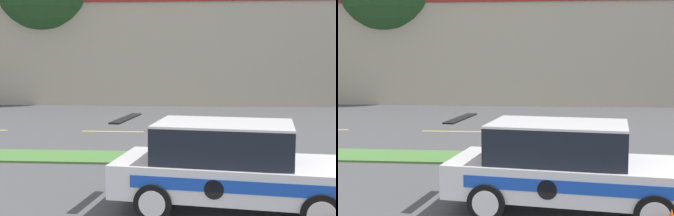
# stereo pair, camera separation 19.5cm
# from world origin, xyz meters

# --- Properties ---
(grass_verge) EXTENTS (120.00, 1.57, 0.06)m
(grass_verge) POSITION_xyz_m (0.00, 8.97, 0.03)
(grass_verge) COLOR #477538
(grass_verge) RESTS_ON ground_plane
(centre_line_4) EXTENTS (2.40, 0.14, 0.01)m
(centre_line_4) POSITION_xyz_m (-0.46, 13.75, 0.00)
(centre_line_4) COLOR yellow
(centre_line_4) RESTS_ON ground_plane
(centre_line_5) EXTENTS (2.40, 0.14, 0.01)m
(centre_line_5) POSITION_xyz_m (4.94, 13.75, 0.00)
(centre_line_5) COLOR yellow
(centre_line_5) RESTS_ON ground_plane
(rally_car) EXTENTS (4.71, 2.45, 1.69)m
(rally_car) POSITION_xyz_m (3.57, 4.65, 0.86)
(rally_car) COLOR white
(rally_car) RESTS_ON ground_plane
(store_building_backdrop) EXTENTS (34.27, 12.10, 6.91)m
(store_building_backdrop) POSITION_xyz_m (-0.99, 29.42, 3.46)
(store_building_backdrop) COLOR #BCB29E
(store_building_backdrop) RESTS_ON ground_plane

